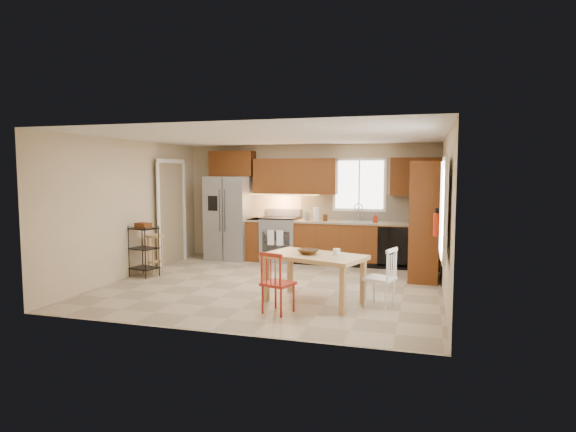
# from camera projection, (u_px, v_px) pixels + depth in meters

# --- Properties ---
(floor) EXTENTS (5.50, 5.50, 0.00)m
(floor) POSITION_uv_depth(u_px,v_px,m) (273.00, 285.00, 8.15)
(floor) COLOR tan
(floor) RESTS_ON ground
(ceiling) EXTENTS (5.50, 5.00, 0.02)m
(ceiling) POSITION_uv_depth(u_px,v_px,m) (273.00, 136.00, 7.93)
(ceiling) COLOR silver
(ceiling) RESTS_ON ground
(wall_back) EXTENTS (5.50, 0.02, 2.50)m
(wall_back) POSITION_uv_depth(u_px,v_px,m) (309.00, 203.00, 10.43)
(wall_back) COLOR #CCB793
(wall_back) RESTS_ON ground
(wall_front) EXTENTS (5.50, 0.02, 2.50)m
(wall_front) POSITION_uv_depth(u_px,v_px,m) (208.00, 229.00, 5.65)
(wall_front) COLOR #CCB793
(wall_front) RESTS_ON ground
(wall_left) EXTENTS (0.02, 5.00, 2.50)m
(wall_left) POSITION_uv_depth(u_px,v_px,m) (130.00, 208.00, 8.80)
(wall_left) COLOR #CCB793
(wall_left) RESTS_ON ground
(wall_right) EXTENTS (0.02, 5.00, 2.50)m
(wall_right) POSITION_uv_depth(u_px,v_px,m) (446.00, 216.00, 7.28)
(wall_right) COLOR #CCB793
(wall_right) RESTS_ON ground
(refrigerator) EXTENTS (0.92, 0.75, 1.82)m
(refrigerator) POSITION_uv_depth(u_px,v_px,m) (229.00, 218.00, 10.57)
(refrigerator) COLOR gray
(refrigerator) RESTS_ON floor
(range_stove) EXTENTS (0.76, 0.63, 0.92)m
(range_stove) POSITION_uv_depth(u_px,v_px,m) (280.00, 240.00, 10.35)
(range_stove) COLOR gray
(range_stove) RESTS_ON floor
(base_cabinet_narrow) EXTENTS (0.30, 0.60, 0.90)m
(base_cabinet_narrow) POSITION_uv_depth(u_px,v_px,m) (256.00, 239.00, 10.52)
(base_cabinet_narrow) COLOR brown
(base_cabinet_narrow) RESTS_ON floor
(base_cabinet_run) EXTENTS (2.92, 0.60, 0.90)m
(base_cabinet_run) POSITION_uv_depth(u_px,v_px,m) (366.00, 244.00, 9.86)
(base_cabinet_run) COLOR brown
(base_cabinet_run) RESTS_ON floor
(dishwasher) EXTENTS (0.60, 0.02, 0.78)m
(dishwasher) POSITION_uv_depth(u_px,v_px,m) (393.00, 247.00, 9.43)
(dishwasher) COLOR black
(dishwasher) RESTS_ON floor
(backsplash) EXTENTS (2.92, 0.03, 0.55)m
(backsplash) POSITION_uv_depth(u_px,v_px,m) (368.00, 207.00, 10.07)
(backsplash) COLOR beige
(backsplash) RESTS_ON wall_back
(upper_over_fridge) EXTENTS (1.00, 0.35, 0.55)m
(upper_over_fridge) POSITION_uv_depth(u_px,v_px,m) (232.00, 164.00, 10.66)
(upper_over_fridge) COLOR #5F2B0F
(upper_over_fridge) RESTS_ON wall_back
(upper_left_block) EXTENTS (1.80, 0.35, 0.75)m
(upper_left_block) POSITION_uv_depth(u_px,v_px,m) (295.00, 176.00, 10.28)
(upper_left_block) COLOR #5F2B0F
(upper_left_block) RESTS_ON wall_back
(upper_right_block) EXTENTS (1.00, 0.35, 0.75)m
(upper_right_block) POSITION_uv_depth(u_px,v_px,m) (416.00, 177.00, 9.59)
(upper_right_block) COLOR #5F2B0F
(upper_right_block) RESTS_ON wall_back
(window_back) EXTENTS (1.12, 0.04, 1.12)m
(window_back) POSITION_uv_depth(u_px,v_px,m) (359.00, 185.00, 10.07)
(window_back) COLOR white
(window_back) RESTS_ON wall_back
(sink) EXTENTS (0.62, 0.46, 0.16)m
(sink) POSITION_uv_depth(u_px,v_px,m) (357.00, 224.00, 9.88)
(sink) COLOR gray
(sink) RESTS_ON base_cabinet_run
(undercab_glow) EXTENTS (1.60, 0.30, 0.01)m
(undercab_glow) POSITION_uv_depth(u_px,v_px,m) (282.00, 195.00, 10.38)
(undercab_glow) COLOR #FFBF66
(undercab_glow) RESTS_ON wall_back
(soap_bottle) EXTENTS (0.09, 0.09, 0.19)m
(soap_bottle) POSITION_uv_depth(u_px,v_px,m) (375.00, 218.00, 9.66)
(soap_bottle) COLOR #AF240C
(soap_bottle) RESTS_ON base_cabinet_run
(paper_towel) EXTENTS (0.12, 0.12, 0.28)m
(paper_towel) POSITION_uv_depth(u_px,v_px,m) (316.00, 214.00, 10.05)
(paper_towel) COLOR white
(paper_towel) RESTS_ON base_cabinet_run
(canister_steel) EXTENTS (0.11, 0.11, 0.18)m
(canister_steel) POSITION_uv_depth(u_px,v_px,m) (307.00, 216.00, 10.11)
(canister_steel) COLOR gray
(canister_steel) RESTS_ON base_cabinet_run
(canister_wood) EXTENTS (0.10, 0.10, 0.14)m
(canister_wood) POSITION_uv_depth(u_px,v_px,m) (325.00, 218.00, 9.97)
(canister_wood) COLOR #4B2E14
(canister_wood) RESTS_ON base_cabinet_run
(pantry) EXTENTS (0.50, 0.95, 2.10)m
(pantry) POSITION_uv_depth(u_px,v_px,m) (424.00, 221.00, 8.53)
(pantry) COLOR brown
(pantry) RESTS_ON floor
(fire_extinguisher) EXTENTS (0.12, 0.12, 0.36)m
(fire_extinguisher) POSITION_uv_depth(u_px,v_px,m) (437.00, 225.00, 7.47)
(fire_extinguisher) COLOR #AF240C
(fire_extinguisher) RESTS_ON wall_right
(window_right) EXTENTS (0.04, 1.02, 1.32)m
(window_right) POSITION_uv_depth(u_px,v_px,m) (444.00, 208.00, 6.18)
(window_right) COLOR white
(window_right) RESTS_ON wall_right
(doorway) EXTENTS (0.04, 0.95, 2.10)m
(doorway) POSITION_uv_depth(u_px,v_px,m) (171.00, 214.00, 10.04)
(doorway) COLOR #8C7A59
(doorway) RESTS_ON wall_left
(dining_table) EXTENTS (1.61, 1.21, 0.70)m
(dining_table) POSITION_uv_depth(u_px,v_px,m) (314.00, 279.00, 7.06)
(dining_table) COLOR tan
(dining_table) RESTS_ON floor
(chair_red) EXTENTS (0.50, 0.50, 0.84)m
(chair_red) POSITION_uv_depth(u_px,v_px,m) (278.00, 282.00, 6.53)
(chair_red) COLOR #A02718
(chair_red) RESTS_ON floor
(chair_white) EXTENTS (0.50, 0.50, 0.84)m
(chair_white) POSITION_uv_depth(u_px,v_px,m) (380.00, 277.00, 6.84)
(chair_white) COLOR white
(chair_white) RESTS_ON floor
(table_bowl) EXTENTS (0.37, 0.37, 0.07)m
(table_bowl) POSITION_uv_depth(u_px,v_px,m) (308.00, 255.00, 7.05)
(table_bowl) COLOR #4B2E14
(table_bowl) RESTS_ON dining_table
(table_jar) EXTENTS (0.12, 0.12, 0.11)m
(table_jar) POSITION_uv_depth(u_px,v_px,m) (337.00, 253.00, 7.03)
(table_jar) COLOR white
(table_jar) RESTS_ON dining_table
(bar_stool) EXTENTS (0.41, 0.41, 0.72)m
(bar_stool) POSITION_uv_depth(u_px,v_px,m) (155.00, 253.00, 9.19)
(bar_stool) COLOR tan
(bar_stool) RESTS_ON floor
(utility_cart) EXTENTS (0.55, 0.47, 0.94)m
(utility_cart) POSITION_uv_depth(u_px,v_px,m) (144.00, 251.00, 8.81)
(utility_cart) COLOR black
(utility_cart) RESTS_ON floor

